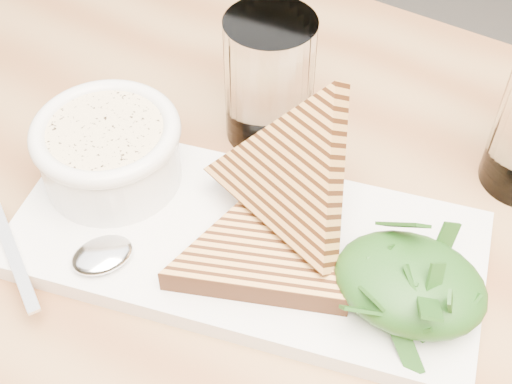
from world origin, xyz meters
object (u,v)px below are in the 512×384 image
at_px(table_top, 325,377).
at_px(glass_near, 269,80).
at_px(platter, 246,243).
at_px(soup_bowl, 111,158).

xyz_separation_m(table_top, glass_near, (-0.14, 0.20, 0.08)).
xyz_separation_m(table_top, platter, (-0.10, 0.07, 0.03)).
relative_size(platter, glass_near, 3.06).
xyz_separation_m(soup_bowl, glass_near, (0.09, 0.12, 0.02)).
relative_size(platter, soup_bowl, 3.24).
distance_m(platter, soup_bowl, 0.13).
relative_size(table_top, glass_near, 10.76).
bearing_deg(platter, glass_near, 106.64).
bearing_deg(table_top, platter, 145.00).
height_order(platter, soup_bowl, soup_bowl).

